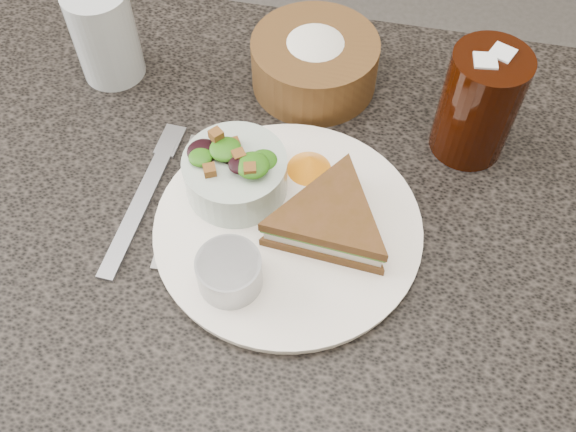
% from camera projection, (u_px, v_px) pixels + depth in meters
% --- Properties ---
extents(floor, '(6.00, 6.00, 0.00)m').
position_uv_depth(floor, '(282.00, 409.00, 1.36)').
color(floor, '#484644').
rests_on(floor, ground).
extents(dining_table, '(1.00, 0.70, 0.75)m').
position_uv_depth(dining_table, '(280.00, 338.00, 1.05)').
color(dining_table, black).
rests_on(dining_table, floor).
extents(dinner_plate, '(0.29, 0.29, 0.01)m').
position_uv_depth(dinner_plate, '(288.00, 228.00, 0.72)').
color(dinner_plate, white).
rests_on(dinner_plate, dining_table).
extents(sandwich, '(0.17, 0.17, 0.04)m').
position_uv_depth(sandwich, '(330.00, 220.00, 0.69)').
color(sandwich, '#502F1B').
rests_on(sandwich, dinner_plate).
extents(salad_bowl, '(0.15, 0.15, 0.07)m').
position_uv_depth(salad_bowl, '(235.00, 169.00, 0.71)').
color(salad_bowl, '#A8BDB1').
rests_on(salad_bowl, dinner_plate).
extents(dressing_ramekin, '(0.09, 0.09, 0.04)m').
position_uv_depth(dressing_ramekin, '(229.00, 272.00, 0.65)').
color(dressing_ramekin, gray).
rests_on(dressing_ramekin, dinner_plate).
extents(orange_wedge, '(0.06, 0.06, 0.02)m').
position_uv_depth(orange_wedge, '(309.00, 163.00, 0.74)').
color(orange_wedge, orange).
rests_on(orange_wedge, dinner_plate).
extents(fork, '(0.03, 0.20, 0.01)m').
position_uv_depth(fork, '(140.00, 205.00, 0.74)').
color(fork, '#A1A4AF').
rests_on(fork, dining_table).
extents(knife, '(0.02, 0.19, 0.00)m').
position_uv_depth(knife, '(177.00, 198.00, 0.74)').
color(knife, '#999A9A').
rests_on(knife, dining_table).
extents(bread_basket, '(0.19, 0.19, 0.09)m').
position_uv_depth(bread_basket, '(315.00, 56.00, 0.82)').
color(bread_basket, brown).
rests_on(bread_basket, dining_table).
extents(cola_glass, '(0.11, 0.11, 0.15)m').
position_uv_depth(cola_glass, '(480.00, 101.00, 0.73)').
color(cola_glass, black).
rests_on(cola_glass, dining_table).
extents(water_glass, '(0.09, 0.09, 0.12)m').
position_uv_depth(water_glass, '(105.00, 35.00, 0.81)').
color(water_glass, '#AEB8BE').
rests_on(water_glass, dining_table).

